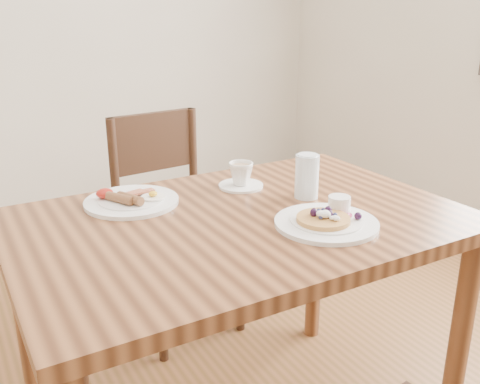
{
  "coord_description": "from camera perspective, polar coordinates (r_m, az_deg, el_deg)",
  "views": [
    {
      "loc": [
        -0.67,
        -1.16,
        1.29
      ],
      "look_at": [
        0.0,
        0.0,
        0.82
      ],
      "focal_mm": 40.0,
      "sensor_mm": 36.0,
      "label": 1
    }
  ],
  "objects": [
    {
      "name": "dining_table",
      "position": [
        1.49,
        0.0,
        -6.15
      ],
      "size": [
        1.2,
        0.8,
        0.75
      ],
      "color": "brown",
      "rests_on": "ground"
    },
    {
      "name": "chair_far",
      "position": [
        2.2,
        -7.33,
        -2.14
      ],
      "size": [
        0.45,
        0.45,
        0.88
      ],
      "rotation": [
        0.0,
        0.0,
        3.23
      ],
      "color": "#311912",
      "rests_on": "ground"
    },
    {
      "name": "pancake_plate",
      "position": [
        1.41,
        9.29,
        -2.92
      ],
      "size": [
        0.27,
        0.27,
        0.06
      ],
      "color": "white",
      "rests_on": "dining_table"
    },
    {
      "name": "breakfast_plate",
      "position": [
        1.57,
        -11.63,
        -0.85
      ],
      "size": [
        0.27,
        0.27,
        0.04
      ],
      "color": "white",
      "rests_on": "dining_table"
    },
    {
      "name": "teacup_saucer",
      "position": [
        1.67,
        0.1,
        1.66
      ],
      "size": [
        0.14,
        0.14,
        0.08
      ],
      "color": "white",
      "rests_on": "dining_table"
    },
    {
      "name": "water_glass",
      "position": [
        1.58,
        7.14,
        1.65
      ],
      "size": [
        0.07,
        0.07,
        0.13
      ],
      "primitive_type": "cylinder",
      "color": "silver",
      "rests_on": "dining_table"
    }
  ]
}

